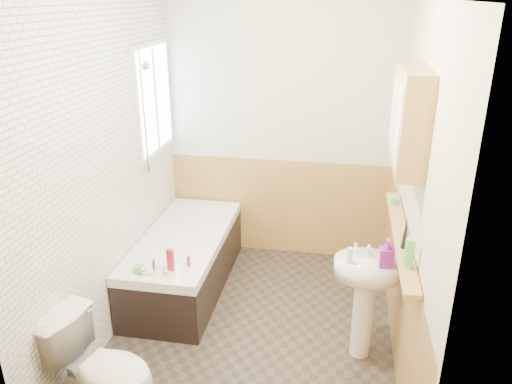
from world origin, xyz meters
TOP-DOWN VIEW (x-y plane):
  - floor at (0.00, 0.00)m, footprint 2.80×2.80m
  - wall_back at (0.00, 1.41)m, footprint 2.20×0.02m
  - wall_front at (0.00, -1.41)m, footprint 2.20×0.02m
  - wall_left at (-1.11, 0.00)m, footprint 0.02×2.80m
  - wall_right at (1.11, 0.00)m, footprint 0.02×2.80m
  - wainscot_right at (1.09, 0.00)m, footprint 0.01×2.80m
  - wainscot_back at (0.00, 1.39)m, footprint 2.20×0.01m
  - tile_cladding_left at (-1.09, 0.00)m, footprint 0.01×2.80m
  - tile_return_back at (-0.73, 1.39)m, footprint 0.75×0.01m
  - window at (-1.06, 0.95)m, footprint 0.03×0.79m
  - bathtub at (-0.73, 0.56)m, footprint 0.70×1.61m
  - shower_riser at (-1.04, 0.65)m, footprint 0.10×0.07m
  - toilet at (-0.76, -1.00)m, footprint 0.80×0.56m
  - sink at (0.84, -0.10)m, footprint 0.47×0.38m
  - pine_shelf at (1.04, -0.10)m, footprint 0.10×1.50m
  - medicine_cabinet at (1.01, -0.07)m, footprint 0.18×0.69m
  - foam_can at (1.04, -0.54)m, footprint 0.06×0.06m
  - green_bottle at (1.04, -0.30)m, footprint 0.05×0.05m
  - black_jar at (1.04, 0.42)m, footprint 0.07×0.07m
  - soap_bottle at (0.95, -0.17)m, footprint 0.10×0.21m
  - clear_bottle at (0.71, -0.16)m, footprint 0.05×0.05m
  - blue_gel at (-0.64, -0.04)m, footprint 0.05×0.04m
  - cream_jar at (-0.87, -0.11)m, footprint 0.11×0.11m
  - orange_bottle at (-0.52, 0.04)m, footprint 0.04×0.04m

SIDE VIEW (x-z plane):
  - floor at x=0.00m, z-range 0.00..0.00m
  - bathtub at x=-0.73m, z-range -0.06..0.61m
  - toilet at x=-0.76m, z-range 0.00..0.71m
  - wainscot_right at x=1.09m, z-range 0.00..1.00m
  - wainscot_back at x=0.00m, z-range 0.00..1.00m
  - cream_jar at x=-0.87m, z-range 0.52..0.58m
  - orange_bottle at x=-0.52m, z-range 0.52..0.61m
  - sink at x=0.84m, z-range 0.12..1.02m
  - blue_gel at x=-0.64m, z-range 0.52..0.71m
  - soap_bottle at x=0.95m, z-range 0.80..0.89m
  - clear_bottle at x=0.71m, z-range 0.80..0.91m
  - pine_shelf at x=1.04m, z-range 0.99..1.02m
  - black_jar at x=1.04m, z-range 1.02..1.06m
  - foam_can at x=1.04m, z-range 1.02..1.21m
  - green_bottle at x=1.04m, z-range 1.02..1.23m
  - wall_back at x=0.00m, z-range 0.00..2.50m
  - wall_front at x=0.00m, z-range 0.00..2.50m
  - wall_left at x=-1.11m, z-range 0.00..2.50m
  - wall_right at x=1.11m, z-range 0.00..2.50m
  - tile_cladding_left at x=-1.09m, z-range 0.00..2.50m
  - window at x=-1.06m, z-range 1.15..2.15m
  - shower_riser at x=-1.04m, z-range 1.16..2.27m
  - tile_return_back at x=-0.73m, z-range 1.00..2.50m
  - medicine_cabinet at x=1.01m, z-range 1.49..2.12m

